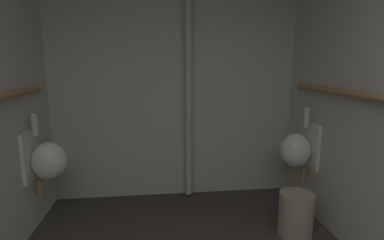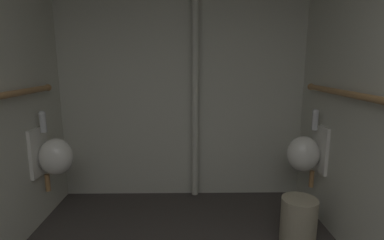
{
  "view_description": "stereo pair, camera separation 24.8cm",
  "coord_description": "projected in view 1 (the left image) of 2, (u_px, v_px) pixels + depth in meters",
  "views": [
    {
      "loc": [
        -0.19,
        0.2,
        1.47
      ],
      "look_at": [
        0.09,
        2.62,
        1.0
      ],
      "focal_mm": 27.8,
      "sensor_mm": 36.0,
      "label": 1
    },
    {
      "loc": [
        0.05,
        0.2,
        1.47
      ],
      "look_at": [
        0.09,
        2.62,
        1.0
      ],
      "focal_mm": 27.8,
      "sensor_mm": 36.0,
      "label": 2
    }
  ],
  "objects": [
    {
      "name": "urinal_right_mid",
      "position": [
        298.0,
        149.0,
        2.91
      ],
      "size": [
        0.32,
        0.3,
        0.76
      ],
      "color": "silver"
    },
    {
      "name": "standpipe_back_wall",
      "position": [
        188.0,
        76.0,
        3.1
      ],
      "size": [
        0.07,
        0.07,
        2.63
      ],
      "primitive_type": "cylinder",
      "color": "beige",
      "rests_on": "ground"
    },
    {
      "name": "urinal_left_mid",
      "position": [
        47.0,
        160.0,
        2.59
      ],
      "size": [
        0.32,
        0.3,
        0.76
      ],
      "color": "silver"
    },
    {
      "name": "wall_back",
      "position": [
        175.0,
        76.0,
        3.19
      ],
      "size": [
        2.74,
        0.06,
        2.68
      ],
      "primitive_type": "cube",
      "color": "beige",
      "rests_on": "ground"
    },
    {
      "name": "waste_bin",
      "position": [
        296.0,
        215.0,
        2.55
      ],
      "size": [
        0.29,
        0.29,
        0.38
      ],
      "primitive_type": "cylinder",
      "color": "#9E937A",
      "rests_on": "ground"
    }
  ]
}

